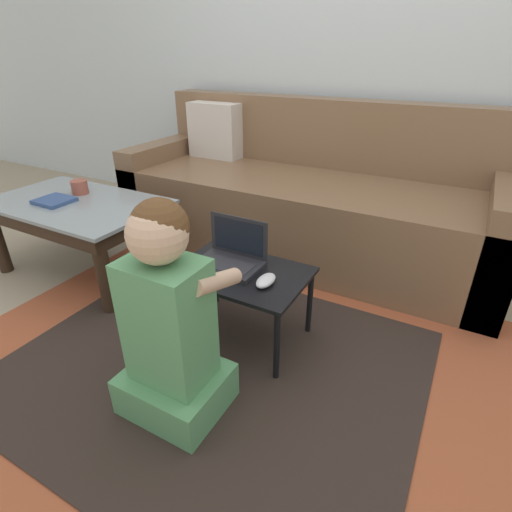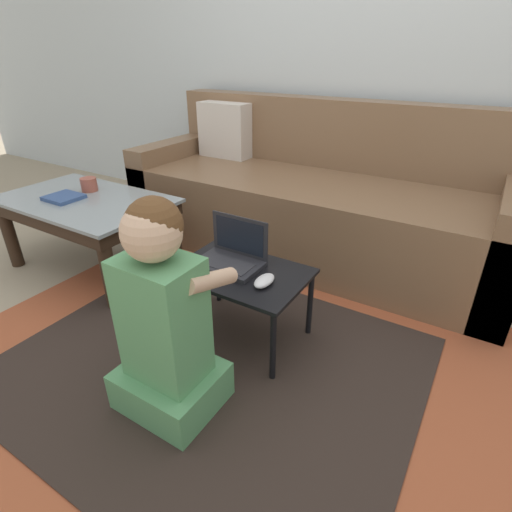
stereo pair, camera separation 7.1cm
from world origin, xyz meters
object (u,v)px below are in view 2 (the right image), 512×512
Objects in this scene: coffee_table at (86,210)px; laptop_desk at (241,279)px; cup_on_table at (89,184)px; book_on_table at (64,197)px; person_seated at (165,322)px; couch at (313,202)px; laptop at (231,257)px; computer_mouse at (264,281)px.

coffee_table is 1.74× the size of laptop_desk.
cup_on_table is 0.50× the size of book_on_table.
coffee_table is at bearing 153.77° from person_seated.
couch is 25.10× the size of cup_on_table.
laptop is 1.54× the size of book_on_table.
laptop_desk is at bearing -83.05° from couch.
coffee_table is at bearing -53.07° from cup_on_table.
coffee_table is 0.13m from book_on_table.
cup_on_table is at bearing 151.19° from person_seated.
cup_on_table reaches higher than coffee_table.
computer_mouse is at bearing -18.04° from laptop.
laptop_desk is 0.15m from computer_mouse.
couch reaches higher than laptop_desk.
couch is 1.32m from cup_on_table.
laptop_desk is 3.04× the size of book_on_table.
laptop is 2.39× the size of computer_mouse.
laptop is (0.05, -0.96, 0.06)m from couch.
couch is 2.86× the size of person_seated.
person_seated is (-0.14, -0.41, 0.01)m from computer_mouse.
computer_mouse is 0.15× the size of person_seated.
laptop_desk is 1.20m from cup_on_table.
laptop_desk is 0.10m from laptop.
laptop is at bearing 97.58° from person_seated.
book_on_table is at bearing 158.00° from person_seated.
couch is 12.48× the size of book_on_table.
laptop_desk is 4.74× the size of computer_mouse.
computer_mouse is 1.33m from cup_on_table.
computer_mouse is (1.23, -0.13, -0.00)m from coffee_table.
book_on_table reaches higher than computer_mouse.
coffee_table is (-0.97, -0.90, 0.04)m from couch.
book_on_table is at bearing 177.29° from computer_mouse.
laptop is 0.35× the size of person_seated.
cup_on_table is (-1.10, 0.17, 0.09)m from laptop.
computer_mouse is at bearing 71.17° from person_seated.
person_seated is at bearing -28.81° from cup_on_table.
laptop_desk is at bearing -9.32° from cup_on_table.
person_seated reaches higher than computer_mouse.
coffee_table is 5.30× the size of book_on_table.
person_seated is at bearing -26.23° from coffee_table.
cup_on_table is (-1.31, 0.23, 0.11)m from computer_mouse.
computer_mouse is (0.26, -1.03, 0.04)m from couch.
cup_on_table is at bearing -142.88° from couch.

